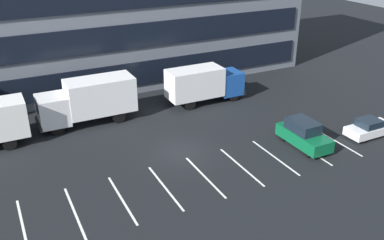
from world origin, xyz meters
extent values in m
plane|color=black|center=(0.00, 0.00, 0.00)|extent=(120.00, 120.00, 0.00)
cube|color=black|center=(0.00, 12.23, 1.98)|extent=(39.27, 0.16, 2.30)
cube|color=black|center=(0.00, 12.23, 5.58)|extent=(39.27, 0.16, 2.30)
cube|color=silver|center=(-11.20, -3.77, 0.00)|extent=(0.14, 5.40, 0.01)
cube|color=silver|center=(-8.40, -3.77, 0.00)|extent=(0.14, 5.40, 0.01)
cube|color=silver|center=(-5.60, -3.77, 0.00)|extent=(0.14, 5.40, 0.01)
cube|color=silver|center=(-2.80, -3.77, 0.00)|extent=(0.14, 5.40, 0.01)
cube|color=silver|center=(0.00, -3.77, 0.00)|extent=(0.14, 5.40, 0.01)
cube|color=silver|center=(2.80, -3.77, 0.00)|extent=(0.14, 5.40, 0.01)
cube|color=silver|center=(5.60, -3.77, 0.00)|extent=(0.14, 5.40, 0.01)
cube|color=silver|center=(8.40, -3.77, 0.00)|extent=(0.14, 5.40, 0.01)
cube|color=silver|center=(11.20, -3.77, 0.00)|extent=(0.14, 5.40, 0.01)
cube|color=white|center=(-7.30, 7.78, 1.66)|extent=(2.29, 2.50, 2.29)
cube|color=black|center=(-8.43, 7.78, 2.12)|extent=(0.06, 2.10, 1.01)
cube|color=white|center=(-3.45, 7.78, 2.24)|extent=(5.41, 2.60, 2.81)
cube|color=black|center=(-8.50, 7.78, 0.68)|extent=(0.21, 2.50, 0.42)
cylinder|color=black|center=(-7.30, 6.70, 0.52)|extent=(1.04, 0.31, 1.04)
cylinder|color=black|center=(-7.30, 8.85, 0.52)|extent=(1.04, 0.31, 1.04)
cylinder|color=black|center=(-2.37, 6.70, 0.52)|extent=(1.04, 0.31, 1.04)
cylinder|color=black|center=(-2.37, 8.85, 0.52)|extent=(1.04, 0.31, 1.04)
cube|color=#194799|center=(8.52, 7.42, 1.52)|extent=(2.09, 2.28, 2.09)
cube|color=black|center=(9.54, 7.42, 1.94)|extent=(0.06, 1.92, 0.92)
cube|color=white|center=(5.00, 7.42, 2.04)|extent=(4.94, 2.38, 2.57)
cube|color=black|center=(9.61, 7.42, 0.62)|extent=(0.19, 2.28, 0.38)
cylinder|color=black|center=(8.52, 8.40, 0.48)|extent=(0.95, 0.29, 0.95)
cylinder|color=black|center=(8.52, 6.45, 0.48)|extent=(0.95, 0.29, 0.95)
cylinder|color=black|center=(4.01, 8.40, 0.48)|extent=(0.95, 0.29, 0.95)
cylinder|color=black|center=(4.01, 6.45, 0.48)|extent=(0.95, 0.29, 0.95)
cylinder|color=black|center=(-10.86, 5.79, 0.49)|extent=(0.98, 0.29, 0.98)
cylinder|color=black|center=(-10.86, 7.80, 0.49)|extent=(0.98, 0.29, 0.98)
cube|color=#0C5933|center=(8.45, -3.33, 0.71)|extent=(1.84, 4.33, 0.90)
cube|color=black|center=(8.45, -3.11, 1.56)|extent=(1.62, 2.38, 0.80)
cylinder|color=black|center=(9.26, -4.72, 0.32)|extent=(0.21, 0.64, 0.64)
cylinder|color=black|center=(7.65, -4.72, 0.32)|extent=(0.21, 0.64, 0.64)
cylinder|color=black|center=(9.26, -1.94, 0.32)|extent=(0.21, 0.64, 0.64)
cylinder|color=black|center=(7.65, -1.94, 0.32)|extent=(0.21, 0.64, 0.64)
cube|color=white|center=(14.12, -4.31, 0.54)|extent=(3.91, 1.64, 0.64)
cube|color=black|center=(13.93, -4.31, 1.13)|extent=(1.64, 1.44, 0.55)
cylinder|color=black|center=(15.37, -3.60, 0.27)|extent=(0.55, 0.20, 0.55)
cylinder|color=black|center=(12.87, -3.60, 0.27)|extent=(0.55, 0.20, 0.55)
cylinder|color=black|center=(12.87, -5.01, 0.27)|extent=(0.55, 0.20, 0.55)
camera|label=1|loc=(-11.37, -24.46, 14.96)|focal=39.96mm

